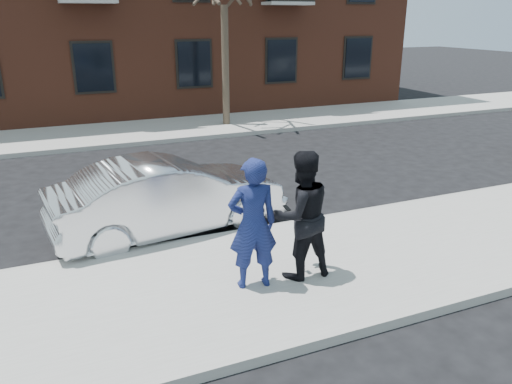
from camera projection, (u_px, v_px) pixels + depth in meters
name	position (u px, v px, depth m)	size (l,w,h in m)	color
ground	(193.00, 291.00, 7.63)	(100.00, 100.00, 0.00)	black
near_sidewalk	(198.00, 295.00, 7.38)	(50.00, 3.50, 0.15)	gray
near_curb	(169.00, 246.00, 8.95)	(50.00, 0.10, 0.15)	#999691
far_sidewalk	(103.00, 135.00, 17.37)	(50.00, 3.50, 0.15)	gray
far_curb	(110.00, 146.00, 15.81)	(50.00, 0.10, 0.15)	#999691
silver_sedan	(169.00, 196.00, 9.50)	(1.55, 4.45, 1.47)	silver
man_hoodie	(253.00, 224.00, 7.19)	(0.79, 0.58, 1.99)	navy
man_peacoat	(301.00, 215.00, 7.49)	(0.98, 0.77, 2.00)	black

